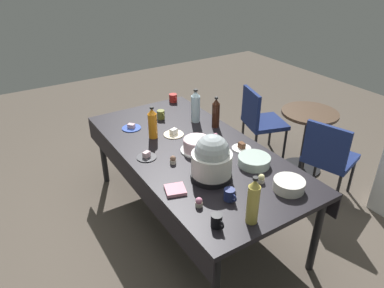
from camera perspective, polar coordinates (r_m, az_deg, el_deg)
name	(u,v)px	position (r m, az deg, el deg)	size (l,w,h in m)	color
ground	(192,217)	(3.48, 0.00, -11.60)	(9.00, 9.00, 0.00)	brown
potluck_table	(192,155)	(3.08, 0.00, -1.82)	(2.20, 1.10, 0.75)	black
frosted_layer_cake	(197,145)	(3.00, 0.80, -0.17)	(0.28, 0.28, 0.11)	silver
slow_cooker	(212,159)	(2.60, 3.17, -2.44)	(0.31, 0.31, 0.35)	black
glass_salad_bowl	(254,161)	(2.86, 9.88, -2.66)	(0.26, 0.26, 0.07)	#B2C6BC
ceramic_snack_bowl	(289,185)	(2.63, 15.20, -6.32)	(0.22, 0.22, 0.08)	silver
dessert_plate_cream	(173,133)	(3.28, -2.98, 1.70)	(0.19, 0.19, 0.06)	beige
dessert_plate_white	(242,147)	(3.08, 7.91, -0.51)	(0.17, 0.17, 0.06)	white
dessert_plate_charcoal	(147,156)	(2.94, -7.26, -1.96)	(0.16, 0.16, 0.05)	#2D2D33
dessert_plate_cobalt	(131,127)	(3.44, -9.65, 2.63)	(0.18, 0.18, 0.05)	#2D4CB2
cupcake_cocoa	(199,202)	(2.39, 1.11, -9.27)	(0.05, 0.05, 0.07)	beige
cupcake_lemon	(173,160)	(2.84, -3.06, -2.54)	(0.05, 0.05, 0.07)	beige
cupcake_mint	(215,137)	(3.18, 3.75, 1.15)	(0.05, 0.05, 0.07)	beige
cupcake_rose	(261,179)	(2.66, 11.01, -5.43)	(0.05, 0.05, 0.07)	beige
soda_bottle_water	(196,107)	(3.48, 0.57, 5.98)	(0.09, 0.09, 0.33)	silver
soda_bottle_orange_juice	(153,123)	(3.19, -6.31, 3.28)	(0.08, 0.08, 0.30)	orange
soda_bottle_ginger_ale	(253,201)	(2.23, 9.73, -9.03)	(0.08, 0.08, 0.33)	gold
soda_bottle_cola	(216,113)	(3.38, 3.82, 4.94)	(0.07, 0.07, 0.30)	#33190F
coffee_mug_olive	(161,115)	(3.59, -4.97, 4.69)	(0.12, 0.08, 0.09)	olive
coffee_mug_red	(173,98)	(3.99, -3.02, 7.35)	(0.13, 0.09, 0.09)	#B2231E
coffee_mug_black	(217,221)	(2.24, 3.98, -12.14)	(0.11, 0.07, 0.09)	black
coffee_mug_navy	(230,195)	(2.45, 6.02, -8.06)	(0.12, 0.08, 0.08)	navy
paper_napkin_stack	(175,190)	(2.54, -2.69, -7.31)	(0.14, 0.14, 0.02)	pink
maroon_chair_left	(260,118)	(4.29, 10.74, 4.03)	(0.55, 0.55, 0.85)	navy
maroon_chair_right	(328,155)	(3.71, 20.94, -1.64)	(0.55, 0.55, 0.85)	navy
round_cafe_table	(307,130)	(4.12, 17.88, 2.10)	(0.60, 0.60, 0.72)	#473323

